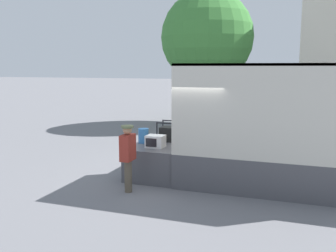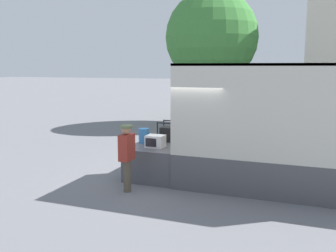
{
  "view_description": "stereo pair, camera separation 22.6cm",
  "coord_description": "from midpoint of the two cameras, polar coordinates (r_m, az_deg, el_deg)",
  "views": [
    {
      "loc": [
        2.82,
        -9.43,
        2.97
      ],
      "look_at": [
        -0.39,
        -0.2,
        1.42
      ],
      "focal_mm": 40.0,
      "sensor_mm": 36.0,
      "label": 1
    },
    {
      "loc": [
        3.04,
        -9.35,
        2.97
      ],
      "look_at": [
        -0.39,
        -0.2,
        1.42
      ],
      "focal_mm": 40.0,
      "sensor_mm": 36.0,
      "label": 2
    }
  ],
  "objects": [
    {
      "name": "worker_person",
      "position": [
        8.91,
        -5.58,
        -3.92
      ],
      "size": [
        0.29,
        0.44,
        1.61
      ],
      "color": "brown",
      "rests_on": "ground"
    },
    {
      "name": "street_tree",
      "position": [
        19.58,
        7.0,
        13.25
      ],
      "size": [
        4.7,
        4.7,
        6.8
      ],
      "color": "brown",
      "rests_on": "ground"
    },
    {
      "name": "microwave",
      "position": [
        9.85,
        -1.28,
        -2.34
      ],
      "size": [
        0.47,
        0.41,
        0.32
      ],
      "color": "white",
      "rests_on": "tailgate_deck"
    },
    {
      "name": "orange_bucket",
      "position": [
        10.46,
        -3.08,
        -1.46
      ],
      "size": [
        0.29,
        0.29,
        0.4
      ],
      "color": "#3370B2",
      "rests_on": "tailgate_deck"
    },
    {
      "name": "portable_generator",
      "position": [
        10.65,
        1.08,
        -1.19
      ],
      "size": [
        0.63,
        0.53,
        0.57
      ],
      "color": "black",
      "rests_on": "tailgate_deck"
    },
    {
      "name": "tailgate_deck",
      "position": [
        10.38,
        -0.54,
        -5.13
      ],
      "size": [
        1.38,
        2.04,
        0.87
      ],
      "primitive_type": "cube",
      "color": "#4C4C51",
      "rests_on": "ground"
    },
    {
      "name": "ground_plane",
      "position": [
        10.28,
        3.09,
        -7.8
      ],
      "size": [
        160.0,
        160.0,
        0.0
      ],
      "primitive_type": "plane",
      "color": "slate"
    },
    {
      "name": "box_truck",
      "position": [
        9.64,
        24.13,
        -4.17
      ],
      "size": [
        6.34,
        2.15,
        3.05
      ],
      "color": "white",
      "rests_on": "ground"
    }
  ]
}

